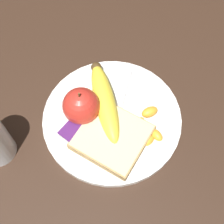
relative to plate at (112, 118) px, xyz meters
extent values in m
plane|color=#332116|center=(0.00, 0.00, -0.01)|extent=(3.00, 3.00, 0.00)
cylinder|color=white|center=(0.00, 0.00, 0.00)|extent=(0.27, 0.27, 0.01)
torus|color=white|center=(0.00, 0.00, 0.00)|extent=(0.26, 0.26, 0.01)
sphere|color=red|center=(-0.05, -0.03, 0.04)|extent=(0.07, 0.07, 0.07)
cylinder|color=brown|center=(-0.05, -0.03, 0.08)|extent=(0.00, 0.00, 0.01)
ellipsoid|color=yellow|center=(-0.02, 0.01, 0.02)|extent=(0.16, 0.14, 0.04)
sphere|color=#473319|center=(-0.09, 0.06, 0.02)|extent=(0.02, 0.02, 0.02)
cube|color=#AB8751|center=(0.03, -0.04, 0.02)|extent=(0.13, 0.13, 0.02)
cube|color=beige|center=(0.03, -0.04, 0.02)|extent=(0.13, 0.12, 0.02)
cube|color=#B2B2B7|center=(-0.01, 0.06, 0.01)|extent=(0.06, 0.12, 0.00)
cube|color=#B2B2B7|center=(0.02, -0.03, 0.01)|extent=(0.05, 0.06, 0.00)
cube|color=silver|center=(-0.03, -0.07, 0.01)|extent=(0.05, 0.04, 0.02)
cube|color=#4C1E60|center=(-0.03, -0.07, 0.02)|extent=(0.05, 0.04, 0.00)
ellipsoid|color=#F9A32D|center=(0.05, 0.05, 0.01)|extent=(0.03, 0.04, 0.02)
ellipsoid|color=#F9A32D|center=(0.09, 0.02, 0.01)|extent=(0.03, 0.02, 0.02)
ellipsoid|color=#F9A32D|center=(0.04, 0.02, 0.01)|extent=(0.03, 0.03, 0.01)
ellipsoid|color=#F9A32D|center=(0.09, 0.00, 0.01)|extent=(0.02, 0.03, 0.01)
ellipsoid|color=#F9A32D|center=(0.05, 0.02, 0.01)|extent=(0.02, 0.03, 0.02)
camera|label=1|loc=(0.17, -0.22, 0.54)|focal=50.00mm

